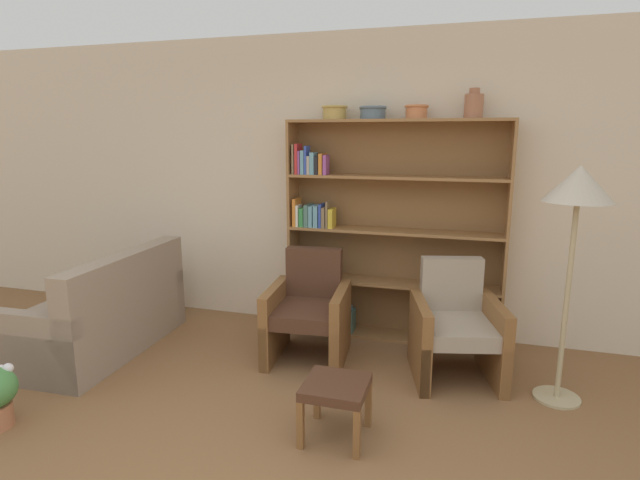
# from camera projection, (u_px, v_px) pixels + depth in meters

# --- Properties ---
(wall_back) EXTENTS (12.00, 0.06, 2.75)m
(wall_back) POSITION_uv_depth(u_px,v_px,m) (362.00, 186.00, 4.65)
(wall_back) COLOR beige
(wall_back) RESTS_ON ground
(bookshelf) EXTENTS (1.93, 0.30, 1.97)m
(bookshelf) POSITION_uv_depth(u_px,v_px,m) (375.00, 238.00, 4.54)
(bookshelf) COLOR olive
(bookshelf) RESTS_ON ground
(bowl_slate) EXTENTS (0.23, 0.23, 0.12)m
(bowl_slate) POSITION_uv_depth(u_px,v_px,m) (335.00, 112.00, 4.40)
(bowl_slate) COLOR tan
(bowl_slate) RESTS_ON bookshelf
(bowl_sage) EXTENTS (0.24, 0.24, 0.11)m
(bowl_sage) POSITION_uv_depth(u_px,v_px,m) (373.00, 112.00, 4.30)
(bowl_sage) COLOR slate
(bowl_sage) RESTS_ON bookshelf
(bowl_brass) EXTENTS (0.20, 0.20, 0.12)m
(bowl_brass) POSITION_uv_depth(u_px,v_px,m) (416.00, 111.00, 4.20)
(bowl_brass) COLOR #C67547
(bowl_brass) RESTS_ON bookshelf
(vase_tall) EXTENTS (0.15, 0.15, 0.24)m
(vase_tall) POSITION_uv_depth(u_px,v_px,m) (474.00, 105.00, 4.06)
(vase_tall) COLOR #A36647
(vase_tall) RESTS_ON bookshelf
(couch) EXTENTS (0.93, 1.56, 0.87)m
(couch) POSITION_uv_depth(u_px,v_px,m) (101.00, 316.00, 4.32)
(couch) COLOR gray
(couch) RESTS_ON ground
(armchair_leather) EXTENTS (0.70, 0.74, 0.89)m
(armchair_leather) POSITION_uv_depth(u_px,v_px,m) (309.00, 311.00, 4.17)
(armchair_leather) COLOR brown
(armchair_leather) RESTS_ON ground
(armchair_cushioned) EXTENTS (0.79, 0.82, 0.89)m
(armchair_cushioned) POSITION_uv_depth(u_px,v_px,m) (455.00, 327.00, 3.84)
(armchair_cushioned) COLOR brown
(armchair_cushioned) RESTS_ON ground
(floor_lamp) EXTENTS (0.44, 0.44, 1.65)m
(floor_lamp) POSITION_uv_depth(u_px,v_px,m) (578.00, 196.00, 3.26)
(floor_lamp) COLOR tan
(floor_lamp) RESTS_ON ground
(footstool) EXTENTS (0.38, 0.38, 0.37)m
(footstool) POSITION_uv_depth(u_px,v_px,m) (336.00, 392.00, 3.05)
(footstool) COLOR brown
(footstool) RESTS_ON ground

